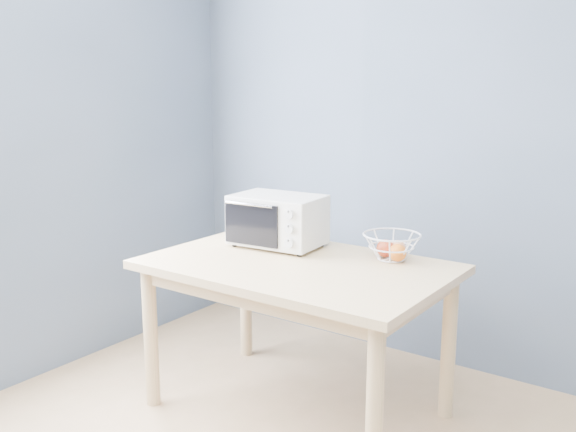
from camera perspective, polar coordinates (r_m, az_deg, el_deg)
The scene contains 4 objects.
room at distance 1.52m, azimuth -7.67°, elevation 1.07°, with size 4.01×4.51×2.61m.
dining_table at distance 3.05m, azimuth 0.81°, elevation -6.00°, with size 1.40×0.90×0.75m.
toaster_oven at distance 3.31m, azimuth -1.20°, elevation -0.29°, with size 0.48×0.37×0.27m.
fruit_basket at distance 3.10m, azimuth 9.27°, elevation -2.70°, with size 0.36×0.36×0.13m.
Camera 1 is at (1.03, -1.09, 1.58)m, focal length 40.00 mm.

